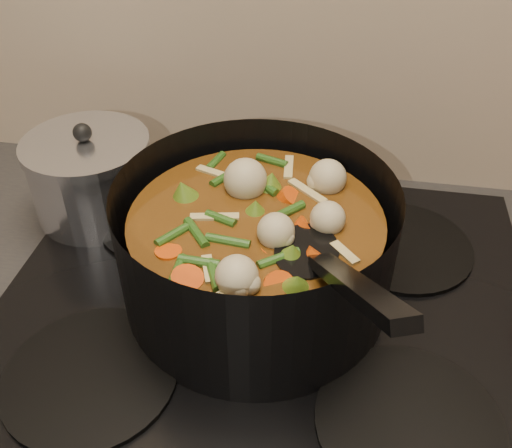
# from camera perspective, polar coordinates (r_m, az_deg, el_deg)

# --- Properties ---
(stovetop) EXTENTS (0.62, 0.54, 0.03)m
(stovetop) POSITION_cam_1_polar(r_m,az_deg,el_deg) (0.68, 0.87, -8.55)
(stovetop) COLOR black
(stovetop) RESTS_ON counter
(stockpot) EXTENTS (0.35, 0.40, 0.22)m
(stockpot) POSITION_cam_1_polar(r_m,az_deg,el_deg) (0.63, 0.05, -2.52)
(stockpot) COLOR black
(stockpot) RESTS_ON stovetop
(saucepan) EXTENTS (0.17, 0.17, 0.14)m
(saucepan) POSITION_cam_1_polar(r_m,az_deg,el_deg) (0.80, -16.10, 4.58)
(saucepan) COLOR silver
(saucepan) RESTS_ON stovetop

